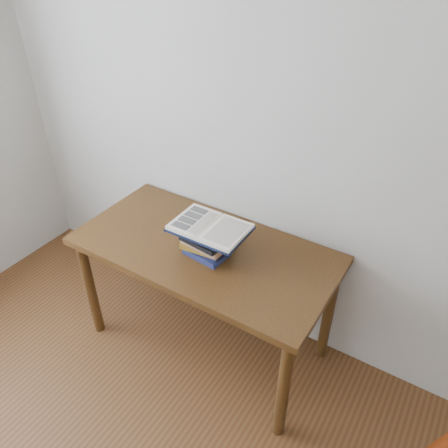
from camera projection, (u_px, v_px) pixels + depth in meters
The scene contains 3 objects.
desk at pixel (205, 261), 2.39m from camera, with size 1.41×0.71×0.76m.
book_stack at pixel (205, 240), 2.24m from camera, with size 0.26×0.20×0.18m.
open_book at pixel (210, 227), 2.16m from camera, with size 0.38×0.26×0.03m.
Camera 1 is at (1.00, -0.11, 2.21)m, focal length 35.00 mm.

